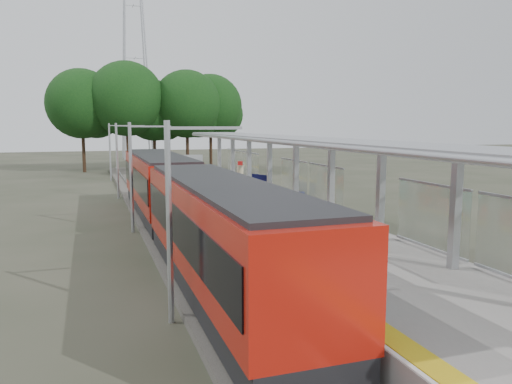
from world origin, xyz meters
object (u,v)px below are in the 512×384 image
bench_mid (299,192)px  info_pillar_far (240,177)px  train (181,200)px  litter_bin (289,202)px  bench_far (263,183)px

bench_mid → info_pillar_far: bearing=122.6°
train → bench_mid: 7.96m
bench_mid → info_pillar_far: size_ratio=0.93×
info_pillar_far → litter_bin: bearing=-111.8°
train → bench_mid: size_ratio=15.75×
info_pillar_far → train: bearing=-140.9°
train → info_pillar_far: (5.80, 10.33, -0.24)m
bench_far → train: bearing=-153.1°
info_pillar_far → litter_bin: size_ratio=2.34×
bench_mid → litter_bin: 2.28m
litter_bin → info_pillar_far: bearing=89.8°
bench_far → litter_bin: bearing=-123.0°
info_pillar_far → litter_bin: (-0.04, -8.60, -0.41)m
train → litter_bin: (5.77, 1.73, -0.65)m
bench_mid → bench_far: 4.96m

